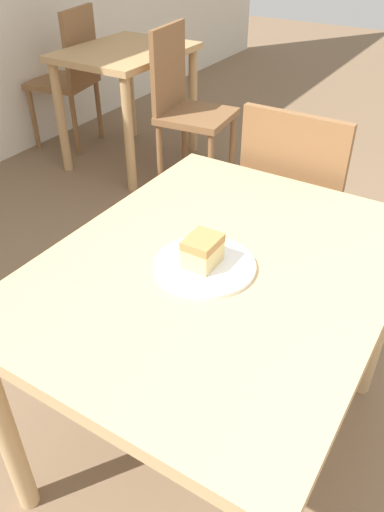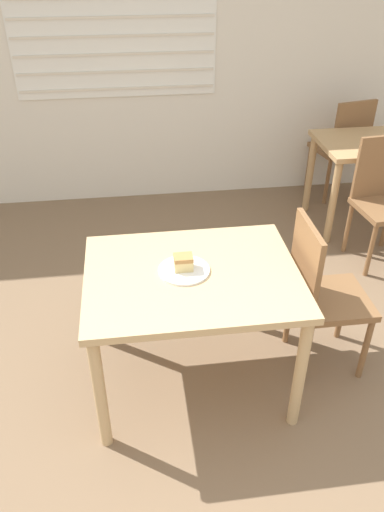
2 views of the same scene
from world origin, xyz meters
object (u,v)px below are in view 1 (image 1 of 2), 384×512
Objects in this scene: chair_far_corner at (186,104)px; chair_near_window at (296,213)px; plate at (205,265)px; dining_table_far at (127,71)px; cake_slice at (203,251)px; chair_far_opposite at (70,74)px; dining_table_near at (218,293)px.

chair_near_window is at bearing -135.23° from chair_far_corner.
plate is (-1.62, -1.09, 0.25)m from chair_far_corner.
chair_far_corner is at bearing -100.65° from dining_table_far.
plate is (-1.72, -1.61, 0.15)m from dining_table_far.
cake_slice is at bearing 92.29° from chair_near_window.
chair_near_window reaches higher than dining_table_far.
chair_far_opposite is (0.10, 1.04, 0.00)m from chair_far_corner.
plate reaches higher than dining_table_near.
chair_far_corner is at bearing 33.66° from cake_slice.
dining_table_near is at bearing 40.18° from chair_far_opposite.
chair_far_corner is (0.85, 1.05, 0.00)m from chair_near_window.
plate is at bearing 92.69° from chair_near_window.
dining_table_near is 2.74m from chair_far_opposite.
dining_table_far is 0.87× the size of chair_near_window.
dining_table_near is 11.41× the size of cake_slice.
plate is at bearing 39.26° from chair_far_opposite.
dining_table_near is 1.94m from chair_far_corner.
cake_slice is at bearing 114.15° from plate.
cake_slice reaches higher than plate.
chair_far_corner is (1.59, 1.11, -0.14)m from dining_table_near.
dining_table_far is 3.18× the size of plate.
dining_table_far is at bearing 43.06° from plate.
dining_table_near reaches higher than dining_table_far.
chair_far_opposite is 3.65× the size of plate.
chair_far_opposite is at bearing -24.53° from chair_near_window.
cake_slice reaches higher than dining_table_far.
chair_far_corner is 1.05m from chair_far_opposite.
chair_far_corner reaches higher than dining_table_near.
chair_far_opposite is (1.69, 2.15, -0.14)m from dining_table_near.
chair_far_opposite reaches higher than dining_table_near.
dining_table_near is 0.16m from cake_slice.
cake_slice is at bearing -137.08° from dining_table_far.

